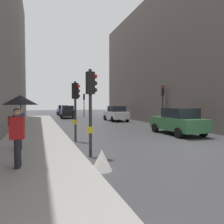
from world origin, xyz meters
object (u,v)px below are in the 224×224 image
at_px(traffic_light_far_median, 84,101).
at_px(traffic_light_mid_street, 163,98).
at_px(traffic_light_near_left, 91,97).
at_px(traffic_light_near_right, 76,100).
at_px(car_dark_suv, 68,112).
at_px(car_blue_van, 63,110).
at_px(pedestrian_with_grey_backpack, 18,125).
at_px(car_white_compact, 116,114).
at_px(car_green_estate, 178,121).
at_px(pedestrian_with_umbrella, 19,111).
at_px(warning_sign_triangle, 102,160).

relative_size(traffic_light_far_median, traffic_light_mid_street, 0.96).
distance_m(traffic_light_near_left, traffic_light_near_right, 3.45).
bearing_deg(car_dark_suv, car_blue_van, 88.55).
bearing_deg(pedestrian_with_grey_backpack, car_blue_van, 80.30).
height_order(traffic_light_near_left, traffic_light_near_right, traffic_light_near_left).
distance_m(traffic_light_far_median, car_white_compact, 8.84).
xyz_separation_m(car_dark_suv, pedestrian_with_grey_backpack, (-4.63, -20.45, 0.29)).
distance_m(traffic_light_near_right, car_green_estate, 6.97).
distance_m(car_blue_van, pedestrian_with_umbrella, 31.24).
bearing_deg(traffic_light_mid_street, traffic_light_near_left, -135.42).
distance_m(car_white_compact, car_dark_suv, 8.38).
bearing_deg(traffic_light_mid_street, pedestrian_with_grey_backpack, -148.18).
height_order(traffic_light_far_median, pedestrian_with_grey_backpack, traffic_light_far_median).
height_order(traffic_light_near_right, traffic_light_mid_street, traffic_light_mid_street).
height_order(car_blue_van, pedestrian_with_grey_backpack, pedestrian_with_grey_backpack).
distance_m(traffic_light_far_median, traffic_light_near_right, 20.67).
height_order(traffic_light_far_median, car_white_compact, traffic_light_far_median).
relative_size(traffic_light_mid_street, pedestrian_with_umbrella, 1.75).
relative_size(traffic_light_near_left, car_white_compact, 0.80).
height_order(car_white_compact, car_dark_suv, same).
relative_size(traffic_light_near_left, car_blue_van, 0.80).
relative_size(traffic_light_far_median, traffic_light_near_right, 1.11).
xyz_separation_m(car_white_compact, car_green_estate, (0.14, -11.41, 0.00)).
distance_m(traffic_light_near_right, car_dark_suv, 18.74).
xyz_separation_m(car_green_estate, car_dark_suv, (-4.90, 18.30, 0.00)).
relative_size(traffic_light_near_left, pedestrian_with_grey_backpack, 1.90).
height_order(traffic_light_near_left, pedestrian_with_grey_backpack, traffic_light_near_left).
bearing_deg(car_white_compact, pedestrian_with_umbrella, -119.29).
height_order(traffic_light_near_left, car_dark_suv, traffic_light_near_left).
distance_m(traffic_light_near_right, traffic_light_mid_street, 10.44).
bearing_deg(car_white_compact, traffic_light_near_right, -119.77).
distance_m(traffic_light_near_left, pedestrian_with_umbrella, 2.69).
bearing_deg(traffic_light_near_left, warning_sign_triangle, -92.51).
bearing_deg(car_blue_van, traffic_light_near_right, -94.61).
xyz_separation_m(traffic_light_far_median, warning_sign_triangle, (-4.70, -25.27, -2.16)).
bearing_deg(pedestrian_with_umbrella, traffic_light_far_median, 74.06).
xyz_separation_m(traffic_light_near_right, traffic_light_mid_street, (8.95, 5.36, 0.35)).
bearing_deg(traffic_light_far_median, warning_sign_triangle, -100.54).
distance_m(traffic_light_mid_street, car_dark_suv, 15.07).
height_order(car_dark_suv, pedestrian_with_grey_backpack, pedestrian_with_grey_backpack).
relative_size(traffic_light_near_left, car_green_estate, 0.79).
relative_size(traffic_light_near_right, pedestrian_with_grey_backpack, 1.84).
bearing_deg(pedestrian_with_grey_backpack, car_green_estate, 12.72).
bearing_deg(car_dark_suv, traffic_light_far_median, 29.81).
height_order(traffic_light_far_median, traffic_light_mid_street, traffic_light_mid_street).
distance_m(pedestrian_with_umbrella, pedestrian_with_grey_backpack, 2.76).
bearing_deg(warning_sign_triangle, traffic_light_far_median, 79.46).
relative_size(traffic_light_near_right, traffic_light_mid_street, 0.87).
height_order(car_white_compact, pedestrian_with_grey_backpack, pedestrian_with_grey_backpack).
bearing_deg(car_dark_suv, car_green_estate, -75.01).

